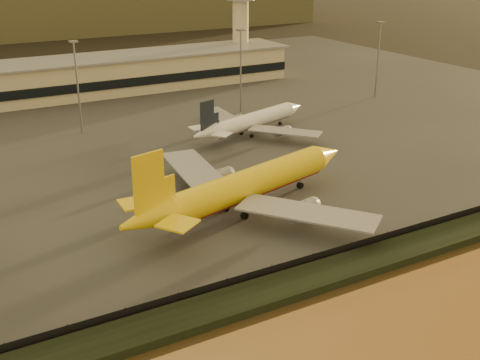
{
  "coord_description": "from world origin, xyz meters",
  "views": [
    {
      "loc": [
        -51.09,
        -82.54,
        49.36
      ],
      "look_at": [
        2.4,
        12.0,
        6.72
      ],
      "focal_mm": 45.0,
      "sensor_mm": 36.0,
      "label": 1
    }
  ],
  "objects": [
    {
      "name": "ground",
      "position": [
        0.0,
        0.0,
        0.0
      ],
      "size": [
        900.0,
        900.0,
        0.0
      ],
      "primitive_type": "plane",
      "color": "black",
      "rests_on": "ground"
    },
    {
      "name": "control_tower",
      "position": [
        70.0,
        131.0,
        21.66
      ],
      "size": [
        11.2,
        11.2,
        35.5
      ],
      "color": "tan",
      "rests_on": "tarmac"
    },
    {
      "name": "perimeter_fence",
      "position": [
        0.0,
        -13.0,
        1.3
      ],
      "size": [
        300.0,
        0.05,
        2.2
      ],
      "primitive_type": "cube",
      "color": "black",
      "rests_on": "tarmac"
    },
    {
      "name": "embankment",
      "position": [
        0.0,
        -17.0,
        0.7
      ],
      "size": [
        320.0,
        7.0,
        1.4
      ],
      "primitive_type": "cube",
      "color": "black",
      "rests_on": "ground"
    },
    {
      "name": "tarmac",
      "position": [
        0.0,
        95.0,
        0.1
      ],
      "size": [
        320.0,
        220.0,
        0.2
      ],
      "primitive_type": "cube",
      "color": "#2D2D2D",
      "rests_on": "ground"
    },
    {
      "name": "dhl_cargo_jet",
      "position": [
        3.63,
        11.62,
        5.42
      ],
      "size": [
        57.8,
        55.4,
        17.48
      ],
      "rotation": [
        0.0,
        0.0,
        0.26
      ],
      "color": "yellow",
      "rests_on": "tarmac"
    },
    {
      "name": "terminal_building",
      "position": [
        -14.52,
        125.55,
        6.25
      ],
      "size": [
        202.0,
        25.0,
        12.6
      ],
      "color": "tan",
      "rests_on": "tarmac"
    },
    {
      "name": "white_narrowbody_jet",
      "position": [
        30.71,
        55.22,
        3.98
      ],
      "size": [
        42.99,
        40.86,
        12.66
      ],
      "rotation": [
        0.0,
        0.0,
        0.32
      ],
      "color": "white",
      "rests_on": "tarmac"
    },
    {
      "name": "gse_vehicle_white",
      "position": [
        -8.59,
        32.77,
        1.01
      ],
      "size": [
        3.96,
        2.83,
        1.63
      ],
      "primitive_type": "cube",
      "rotation": [
        0.0,
        0.0,
        0.37
      ],
      "color": "white",
      "rests_on": "tarmac"
    },
    {
      "name": "gse_vehicle_yellow",
      "position": [
        5.44,
        30.26,
        1.09
      ],
      "size": [
        4.34,
        3.11,
        1.78
      ],
      "primitive_type": "cube",
      "rotation": [
        0.0,
        0.0,
        -0.38
      ],
      "color": "yellow",
      "rests_on": "tarmac"
    },
    {
      "name": "apron_light_masts",
      "position": [
        15.0,
        75.0,
        15.7
      ],
      "size": [
        152.2,
        12.2,
        25.4
      ],
      "color": "slate",
      "rests_on": "tarmac"
    }
  ]
}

